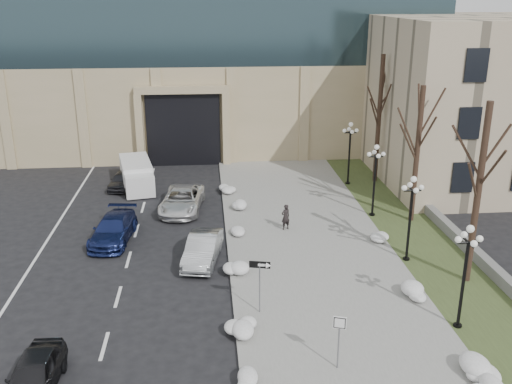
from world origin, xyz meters
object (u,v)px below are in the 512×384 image
at_px(car_b, 203,249).
at_px(one_way_sign, 263,271).
at_px(box_truck, 137,175).
at_px(keep_sign, 339,331).
at_px(lamppost_b, 411,207).
at_px(lamppost_c, 375,171).
at_px(lamppost_d, 350,145).
at_px(car_e, 122,180).
at_px(pedestrian, 286,217).
at_px(car_d, 182,200).
at_px(lamppost_a, 466,263).
at_px(car_c, 113,229).
at_px(car_a, 34,376).

relative_size(car_b, one_way_sign, 1.71).
relative_size(box_truck, keep_sign, 2.67).
bearing_deg(lamppost_b, lamppost_c, 90.00).
distance_m(keep_sign, lamppost_d, 22.66).
height_order(car_e, lamppost_d, lamppost_d).
bearing_deg(lamppost_b, car_e, 140.56).
relative_size(car_e, keep_sign, 1.55).
relative_size(keep_sign, lamppost_d, 0.49).
distance_m(pedestrian, lamppost_b, 7.80).
bearing_deg(car_d, pedestrian, -25.33).
distance_m(car_b, car_d, 7.86).
bearing_deg(lamppost_c, lamppost_a, -90.00).
relative_size(car_c, lamppost_b, 1.05).
bearing_deg(lamppost_a, pedestrian, 117.68).
distance_m(car_c, keep_sign, 16.52).
distance_m(car_c, lamppost_a, 19.27).
relative_size(car_a, one_way_sign, 1.55).
height_order(one_way_sign, lamppost_c, lamppost_c).
bearing_deg(car_b, one_way_sign, -53.96).
bearing_deg(lamppost_c, car_a, -137.02).
height_order(car_b, car_d, car_d).
relative_size(car_b, car_e, 1.24).
bearing_deg(lamppost_c, keep_sign, -110.50).
bearing_deg(lamppost_d, lamppost_c, -90.00).
xyz_separation_m(pedestrian, one_way_sign, (-2.28, -9.33, 1.23)).
relative_size(lamppost_b, lamppost_d, 1.00).
height_order(car_e, lamppost_a, lamppost_a).
xyz_separation_m(pedestrian, box_truck, (-9.77, 9.24, 0.00)).
bearing_deg(one_way_sign, pedestrian, 88.71).
height_order(car_b, lamppost_b, lamppost_b).
distance_m(car_d, keep_sign, 18.71).
bearing_deg(lamppost_c, car_b, -152.73).
bearing_deg(one_way_sign, car_e, 127.41).
bearing_deg(car_d, lamppost_d, 26.78).
xyz_separation_m(car_d, keep_sign, (6.40, -17.56, 0.96)).
distance_m(pedestrian, keep_sign, 13.57).
height_order(car_e, lamppost_b, lamppost_b).
height_order(box_truck, lamppost_d, lamppost_d).
relative_size(keep_sign, lamppost_a, 0.49).
relative_size(car_e, pedestrian, 2.28).
height_order(car_b, keep_sign, keep_sign).
distance_m(car_e, lamppost_c, 18.35).
bearing_deg(lamppost_d, car_b, -131.83).
relative_size(keep_sign, lamppost_b, 0.49).
bearing_deg(box_truck, pedestrian, -54.72).
height_order(pedestrian, one_way_sign, one_way_sign).
distance_m(keep_sign, lamppost_b, 10.67).
bearing_deg(lamppost_c, car_e, 156.58).
bearing_deg(car_d, car_b, -72.92).
height_order(car_b, car_c, car_b).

